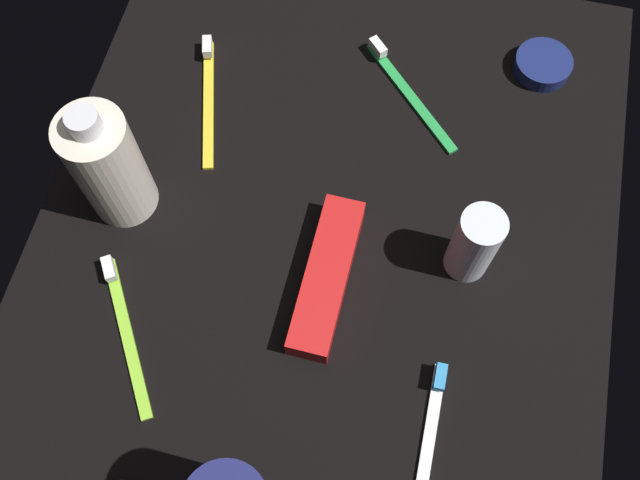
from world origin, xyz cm
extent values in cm
cube|color=black|center=(0.00, 0.00, -0.60)|extent=(84.00, 64.00, 1.20)
cylinder|color=silver|center=(1.35, 22.92, 7.39)|extent=(7.30, 7.30, 14.79)
cylinder|color=silver|center=(1.35, 22.92, 15.89)|extent=(3.20, 3.20, 2.20)
cylinder|color=silver|center=(2.16, -15.79, 5.18)|extent=(4.72, 4.72, 10.37)
cube|color=yellow|center=(15.69, 17.39, 0.45)|extent=(17.63, 6.13, 0.90)
cube|color=white|center=(22.90, 19.46, 1.50)|extent=(2.80, 1.78, 1.20)
cube|color=#8CD133|center=(-14.02, 17.49, 0.45)|extent=(15.95, 10.47, 0.90)
cube|color=white|center=(-7.64, 21.42, 1.50)|extent=(2.79, 2.30, 1.20)
cube|color=white|center=(-18.81, -14.98, 0.45)|extent=(18.00, 1.28, 0.90)
cube|color=#338CCC|center=(-11.31, -14.95, 1.50)|extent=(2.60, 1.11, 1.20)
cube|color=green|center=(22.07, -6.28, 0.45)|extent=(13.83, 13.31, 0.90)
cube|color=white|center=(27.49, -1.10, 1.50)|extent=(2.64, 2.59, 1.20)
cube|color=red|center=(-3.41, -1.50, 1.60)|extent=(17.70, 4.83, 3.20)
cylinder|color=navy|center=(29.75, -21.28, 0.96)|extent=(6.96, 6.96, 1.92)
camera|label=1|loc=(-28.87, -6.56, 71.98)|focal=39.61mm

